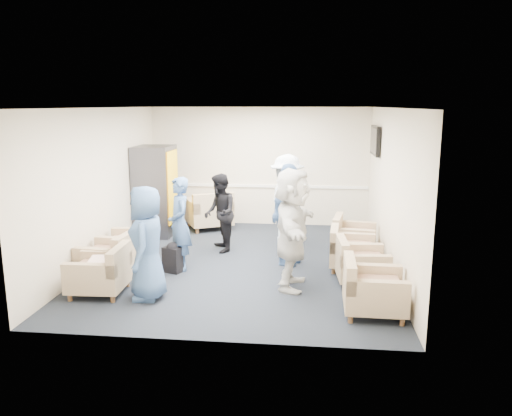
# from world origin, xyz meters

# --- Properties ---
(floor) EXTENTS (6.00, 6.00, 0.00)m
(floor) POSITION_xyz_m (0.00, 0.00, 0.00)
(floor) COLOR black
(floor) RESTS_ON ground
(ceiling) EXTENTS (6.00, 6.00, 0.00)m
(ceiling) POSITION_xyz_m (0.00, 0.00, 2.70)
(ceiling) COLOR white
(ceiling) RESTS_ON back_wall
(back_wall) EXTENTS (5.00, 0.02, 2.70)m
(back_wall) POSITION_xyz_m (0.00, 3.00, 1.35)
(back_wall) COLOR beige
(back_wall) RESTS_ON floor
(front_wall) EXTENTS (5.00, 0.02, 2.70)m
(front_wall) POSITION_xyz_m (0.00, -3.00, 1.35)
(front_wall) COLOR beige
(front_wall) RESTS_ON floor
(left_wall) EXTENTS (0.02, 6.00, 2.70)m
(left_wall) POSITION_xyz_m (-2.50, 0.00, 1.35)
(left_wall) COLOR beige
(left_wall) RESTS_ON floor
(right_wall) EXTENTS (0.02, 6.00, 2.70)m
(right_wall) POSITION_xyz_m (2.50, 0.00, 1.35)
(right_wall) COLOR beige
(right_wall) RESTS_ON floor
(chair_rail) EXTENTS (4.98, 0.04, 0.06)m
(chair_rail) POSITION_xyz_m (0.00, 2.98, 0.90)
(chair_rail) COLOR white
(chair_rail) RESTS_ON back_wall
(tv) EXTENTS (0.10, 1.00, 0.58)m
(tv) POSITION_xyz_m (2.44, 1.80, 2.05)
(tv) COLOR black
(tv) RESTS_ON right_wall
(armchair_left_near) EXTENTS (0.80, 0.80, 0.62)m
(armchair_left_near) POSITION_xyz_m (-1.86, -1.67, 0.31)
(armchair_left_near) COLOR tan
(armchair_left_near) RESTS_ON floor
(armchair_left_mid) EXTENTS (0.87, 0.87, 0.64)m
(armchair_left_mid) POSITION_xyz_m (-1.99, -0.97, 0.32)
(armchair_left_mid) COLOR tan
(armchair_left_mid) RESTS_ON floor
(armchair_left_far) EXTENTS (0.87, 0.87, 0.61)m
(armchair_left_far) POSITION_xyz_m (-1.92, -0.19, 0.31)
(armchair_left_far) COLOR tan
(armchair_left_far) RESTS_ON floor
(armchair_right_near) EXTENTS (0.82, 0.82, 0.64)m
(armchair_right_near) POSITION_xyz_m (1.99, -1.99, 0.32)
(armchair_right_near) COLOR tan
(armchair_right_near) RESTS_ON floor
(armchair_right_midnear) EXTENTS (0.81, 0.81, 0.61)m
(armchair_right_midnear) POSITION_xyz_m (1.94, -0.82, 0.30)
(armchair_right_midnear) COLOR tan
(armchair_right_midnear) RESTS_ON floor
(armchair_right_midfar) EXTENTS (0.81, 0.81, 0.60)m
(armchair_right_midfar) POSITION_xyz_m (1.86, -0.12, 0.30)
(armchair_right_midfar) COLOR tan
(armchair_right_midfar) RESTS_ON floor
(armchair_right_far) EXTENTS (0.87, 0.87, 0.61)m
(armchair_right_far) POSITION_xyz_m (1.96, 0.78, 0.30)
(armchair_right_far) COLOR tan
(armchair_right_far) RESTS_ON floor
(armchair_corner) EXTENTS (1.23, 1.23, 0.73)m
(armchair_corner) POSITION_xyz_m (-1.05, 2.37, 0.37)
(armchair_corner) COLOR tan
(armchair_corner) RESTS_ON floor
(vending_machine) EXTENTS (0.77, 0.90, 1.90)m
(vending_machine) POSITION_xyz_m (-2.09, 1.78, 0.95)
(vending_machine) COLOR #494850
(vending_machine) RESTS_ON floor
(backpack) EXTENTS (0.36, 0.31, 0.52)m
(backpack) POSITION_xyz_m (-1.09, -0.60, 0.27)
(backpack) COLOR black
(backpack) RESTS_ON floor
(pillow) EXTENTS (0.42, 0.50, 0.13)m
(pillow) POSITION_xyz_m (-1.86, -1.67, 0.47)
(pillow) COLOR silver
(pillow) RESTS_ON armchair_left_near
(person_front_left) EXTENTS (0.61, 0.86, 1.64)m
(person_front_left) POSITION_xyz_m (-1.13, -1.75, 0.82)
(person_front_left) COLOR #3B5C8F
(person_front_left) RESTS_ON floor
(person_mid_left) EXTENTS (0.60, 0.69, 1.58)m
(person_mid_left) POSITION_xyz_m (-1.00, -0.44, 0.79)
(person_mid_left) COLOR #3B5C8F
(person_mid_left) RESTS_ON floor
(person_back_left) EXTENTS (0.77, 0.87, 1.49)m
(person_back_left) POSITION_xyz_m (-0.52, 0.69, 0.74)
(person_back_left) COLOR black
(person_back_left) RESTS_ON floor
(person_back_right) EXTENTS (0.92, 1.29, 1.82)m
(person_back_right) POSITION_xyz_m (0.72, 1.18, 0.91)
(person_back_right) COLOR white
(person_back_right) RESTS_ON floor
(person_mid_right) EXTENTS (0.78, 1.13, 1.78)m
(person_mid_right) POSITION_xyz_m (0.79, 0.04, 0.89)
(person_mid_right) COLOR #3B5C8F
(person_mid_right) RESTS_ON floor
(person_front_right) EXTENTS (0.67, 1.74, 1.84)m
(person_front_right) POSITION_xyz_m (0.91, -1.10, 0.92)
(person_front_right) COLOR silver
(person_front_right) RESTS_ON floor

